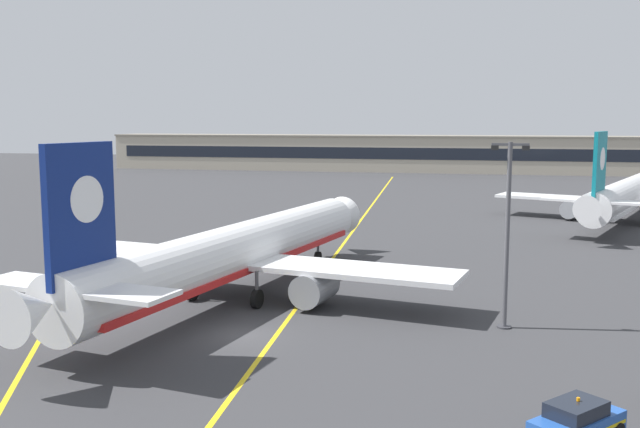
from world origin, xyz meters
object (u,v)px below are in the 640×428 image
Objects in this scene: airliner_foreground at (237,252)px; apron_lamp_post at (507,232)px; service_car_third at (577,422)px; airliner_background at (624,196)px.

airliner_foreground is 19.03m from apron_lamp_post.
service_car_third is (20.86, -18.89, -2.60)m from airliner_foreground.
airliner_background is (34.35, 46.08, -0.03)m from airliner_foreground.
airliner_foreground is at bearing 169.72° from apron_lamp_post.
airliner_foreground is 3.60× the size of apron_lamp_post.
airliner_background reaches higher than apron_lamp_post.
service_car_third is at bearing -42.16° from airliner_foreground.
apron_lamp_post is 2.63× the size of service_car_third.
apron_lamp_post is (-15.81, -49.44, 2.68)m from airliner_background.
airliner_foreground is 1.04× the size of airliner_background.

